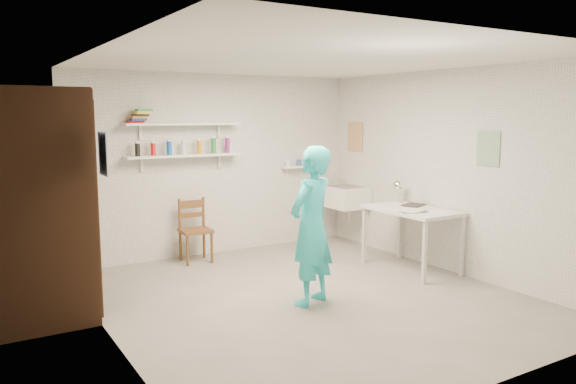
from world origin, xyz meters
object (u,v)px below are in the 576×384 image
wooden_chair (196,231)px  desk_lamp (398,185)px  belfast_sink (345,197)px  man (311,226)px  wall_clock (308,196)px  work_table (411,239)px

wooden_chair → desk_lamp: size_ratio=5.76×
belfast_sink → man: man is taller
wall_clock → desk_lamp: bearing=-4.7°
belfast_sink → wooden_chair: (-2.20, 0.22, -0.29)m
work_table → desk_lamp: 0.77m
wooden_chair → belfast_sink: bearing=-2.0°
belfast_sink → work_table: bearing=-94.3°
man → wall_clock: 0.34m
wooden_chair → desk_lamp: (2.28, -1.24, 0.57)m
man → wooden_chair: man is taller
wooden_chair → work_table: bearing=-35.2°
wooden_chair → wall_clock: bearing=-72.3°
belfast_sink → desk_lamp: size_ratio=4.26×
belfast_sink → man: (-1.82, -1.86, 0.09)m
belfast_sink → wall_clock: (-1.73, -1.66, 0.35)m
man → work_table: 1.81m
man → wall_clock: bearing=-138.7°
man → desk_lamp: 2.09m
belfast_sink → work_table: (-0.11, -1.47, -0.32)m
belfast_sink → wooden_chair: 2.23m
man → wooden_chair: (-0.38, 2.08, -0.38)m
man → belfast_sink: bearing=-158.7°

